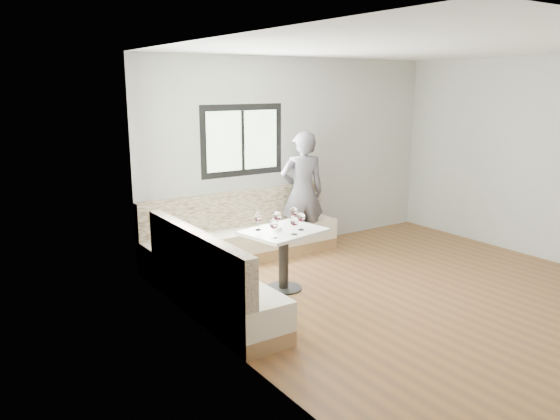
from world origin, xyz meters
name	(u,v)px	position (x,y,z in m)	size (l,w,h in m)	color
room	(413,175)	(-0.08, 0.08, 1.41)	(5.01, 5.01, 2.81)	brown
banquette	(231,255)	(-1.59, 1.63, 0.33)	(2.90, 2.80, 0.95)	#966D45
table	(284,245)	(-1.22, 1.00, 0.55)	(1.01, 0.85, 0.74)	black
person	(302,192)	(-0.12, 2.14, 0.88)	(0.64, 0.42, 1.77)	#504D56
olive_ramekin	(278,228)	(-1.28, 1.03, 0.76)	(0.10, 0.10, 0.04)	white
wine_glass_a	(274,225)	(-1.49, 0.79, 0.89)	(0.10, 0.10, 0.22)	white
wine_glass_b	(294,222)	(-1.23, 0.77, 0.89)	(0.10, 0.10, 0.22)	white
wine_glass_c	(301,217)	(-1.04, 0.89, 0.89)	(0.10, 0.10, 0.22)	white
wine_glass_d	(278,216)	(-1.24, 1.10, 0.89)	(0.10, 0.10, 0.22)	white
wine_glass_e	(294,212)	(-0.95, 1.17, 0.89)	(0.10, 0.10, 0.22)	white
wine_glass_f	(258,218)	(-1.47, 1.16, 0.89)	(0.10, 0.10, 0.22)	white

